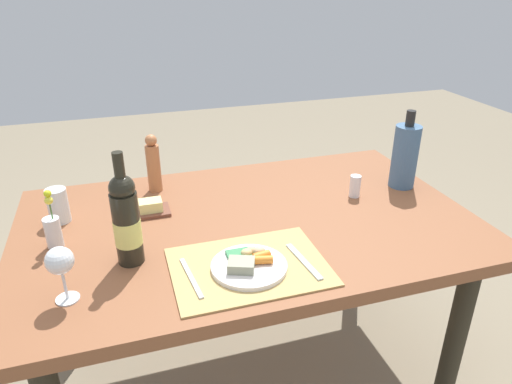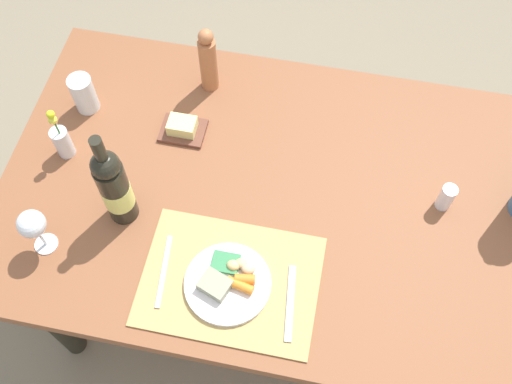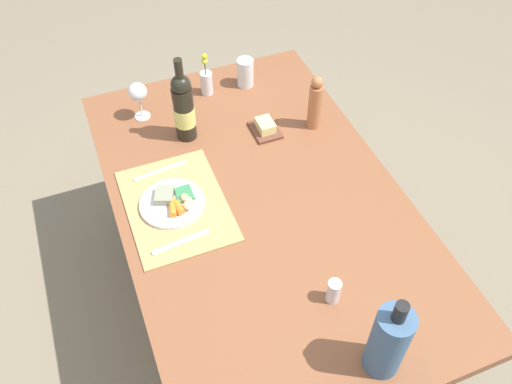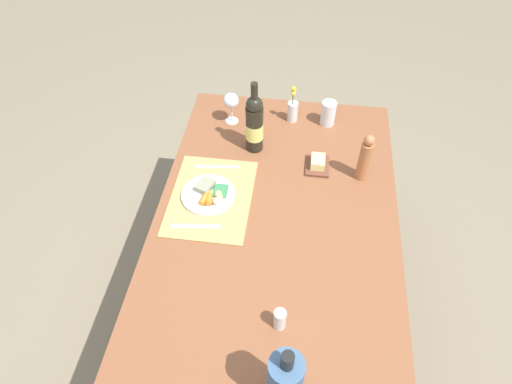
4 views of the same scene
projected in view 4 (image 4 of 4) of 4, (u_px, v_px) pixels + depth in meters
ground_plane at (271, 307)px, 2.32m from camera, size 8.00×8.00×0.00m
dining_table at (275, 232)px, 1.85m from camera, size 1.56×0.96×0.72m
placemat at (211, 197)px, 1.86m from camera, size 0.45×0.33×0.01m
dinner_plate at (209, 194)px, 1.85m from camera, size 0.22×0.22×0.04m
fork at (217, 167)px, 1.97m from camera, size 0.03×0.20×0.00m
knife at (196, 226)px, 1.75m from camera, size 0.04×0.20×0.00m
wine_glass at (231, 101)px, 2.10m from camera, size 0.07×0.07×0.16m
pepper_mill at (365, 158)px, 1.86m from camera, size 0.05×0.05×0.23m
flower_vase at (293, 110)px, 2.15m from camera, size 0.05×0.05×0.20m
salt_shaker at (280, 319)px, 1.46m from camera, size 0.04×0.04×0.09m
cooler_bottle at (285, 382)px, 1.24m from camera, size 0.10×0.10×0.31m
butter_dish at (318, 164)px, 1.97m from camera, size 0.13×0.10×0.05m
water_tumbler at (328, 115)px, 2.14m from camera, size 0.07×0.07×0.12m
wine_bottle at (254, 124)px, 1.96m from camera, size 0.08×0.08×0.35m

